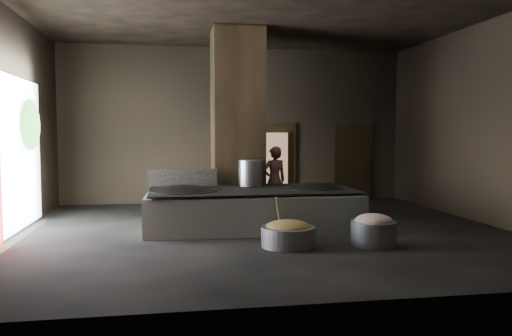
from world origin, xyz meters
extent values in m
cube|color=black|center=(0.00, 0.00, -0.05)|extent=(10.00, 9.00, 0.10)
cube|color=black|center=(0.00, 0.00, 4.55)|extent=(10.00, 9.00, 0.10)
cube|color=black|center=(0.00, 4.55, 2.25)|extent=(10.00, 0.10, 4.50)
cube|color=black|center=(0.00, -4.55, 2.25)|extent=(10.00, 0.10, 4.50)
cube|color=black|center=(-5.05, 0.00, 2.25)|extent=(0.10, 9.00, 4.50)
cube|color=black|center=(5.05, 0.00, 2.25)|extent=(0.10, 9.00, 4.50)
cube|color=black|center=(-0.30, 1.90, 2.25)|extent=(1.20, 1.20, 4.50)
cube|color=silver|center=(-0.19, 0.36, 0.38)|extent=(4.50, 2.30, 0.77)
cube|color=black|center=(-0.19, 0.36, 0.82)|extent=(4.32, 2.07, 0.03)
ellipsoid|color=black|center=(-1.64, 0.31, 0.75)|extent=(1.39, 1.39, 0.38)
cylinder|color=black|center=(-1.64, 0.31, 0.82)|extent=(1.42, 1.42, 0.05)
ellipsoid|color=black|center=(1.16, 0.41, 0.75)|extent=(1.29, 1.29, 0.36)
cylinder|color=black|center=(1.16, 0.41, 0.82)|extent=(1.32, 1.32, 0.05)
cylinder|color=#9C9DA4|center=(-0.14, 0.91, 1.13)|extent=(0.54, 0.54, 0.58)
cube|color=black|center=(-1.64, 1.11, 1.03)|extent=(1.54, 0.13, 0.38)
imported|color=brown|center=(0.64, 2.01, 0.85)|extent=(0.70, 0.53, 1.70)
cylinder|color=gray|center=(0.16, -1.51, 0.18)|extent=(1.00, 1.00, 0.36)
ellipsoid|color=olive|center=(0.16, -1.51, 0.35)|extent=(0.80, 0.80, 0.24)
cylinder|color=#9C9DA4|center=(0.01, -1.36, 0.55)|extent=(0.20, 0.36, 0.69)
cylinder|color=gray|center=(1.69, -1.70, 0.22)|extent=(1.06, 1.06, 0.44)
ellipsoid|color=#DB8A83|center=(1.69, -1.70, 0.45)|extent=(0.67, 0.67, 0.26)
cube|color=black|center=(1.20, 4.45, 1.10)|extent=(1.18, 0.08, 2.38)
cube|color=#8C6647|center=(1.10, 4.32, 1.05)|extent=(0.83, 0.04, 1.97)
cube|color=black|center=(3.60, 4.45, 1.10)|extent=(1.18, 0.08, 2.38)
cube|color=#8C6647|center=(3.57, 4.60, 1.05)|extent=(0.81, 0.04, 1.92)
cube|color=white|center=(-4.95, 0.20, 1.60)|extent=(0.04, 4.20, 3.10)
ellipsoid|color=#194714|center=(-4.85, 1.30, 2.20)|extent=(0.28, 1.10, 1.10)
camera|label=1|loc=(-1.87, -10.08, 2.02)|focal=35.00mm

